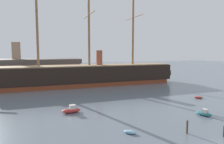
# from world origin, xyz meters

# --- Properties ---
(tall_ship) EXTENTS (76.06, 16.99, 36.57)m
(tall_ship) POSITION_xyz_m (-3.05, 54.28, 3.98)
(tall_ship) COLOR brown
(tall_ship) RESTS_ON ground
(dinghy_foreground_left) EXTENTS (2.03, 2.10, 0.48)m
(dinghy_foreground_left) POSITION_xyz_m (-10.06, 9.75, 0.24)
(dinghy_foreground_left) COLOR #7FB2D6
(dinghy_foreground_left) RESTS_ON ground
(motorboat_foreground_right) EXTENTS (2.28, 3.48, 1.35)m
(motorboat_foreground_right) POSITION_xyz_m (7.28, 11.76, 0.47)
(motorboat_foreground_right) COLOR #236670
(motorboat_foreground_right) RESTS_ON ground
(motorboat_mid_left) EXTENTS (3.86, 1.69, 1.60)m
(motorboat_mid_left) POSITION_xyz_m (-16.08, 23.83, 0.56)
(motorboat_mid_left) COLOR #B22D28
(motorboat_mid_left) RESTS_ON ground
(dinghy_mid_right) EXTENTS (2.30, 2.14, 0.52)m
(dinghy_mid_right) POSITION_xyz_m (17.77, 23.22, 0.26)
(dinghy_mid_right) COLOR #B22D28
(dinghy_mid_right) RESTS_ON ground
(dinghy_far_left) EXTENTS (2.12, 1.55, 0.46)m
(dinghy_far_left) POSITION_xyz_m (-27.66, 56.28, 0.23)
(dinghy_far_left) COLOR orange
(dinghy_far_left) RESTS_ON ground
(dinghy_distant_centre) EXTENTS (1.59, 2.49, 0.54)m
(dinghy_distant_centre) POSITION_xyz_m (4.28, 62.54, 0.27)
(dinghy_distant_centre) COLOR gray
(dinghy_distant_centre) RESTS_ON ground
(mooring_piling_nearest) EXTENTS (0.29, 0.29, 1.66)m
(mooring_piling_nearest) POSITION_xyz_m (2.05, 3.28, 0.83)
(mooring_piling_nearest) COLOR #382B1E
(mooring_piling_nearest) RESTS_ON ground
(mooring_piling_left_pair) EXTENTS (0.29, 0.29, 2.03)m
(mooring_piling_left_pair) POSITION_xyz_m (-2.04, 6.38, 1.02)
(mooring_piling_left_pair) COLOR #4C3D2D
(mooring_piling_left_pair) RESTS_ON ground
(dockside_warehouse_left) EXTENTS (51.48, 18.44, 16.17)m
(dockside_warehouse_left) POSITION_xyz_m (-26.44, 74.49, 4.67)
(dockside_warehouse_left) COLOR #565659
(dockside_warehouse_left) RESTS_ON ground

